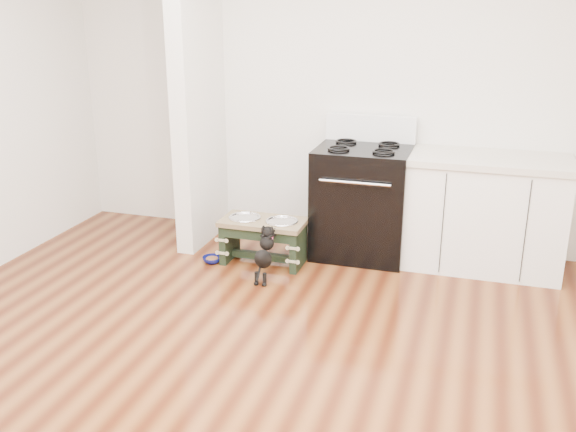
# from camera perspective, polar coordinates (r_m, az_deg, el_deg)

# --- Properties ---
(ground) EXTENTS (5.00, 5.00, 0.00)m
(ground) POSITION_cam_1_polar(r_m,az_deg,el_deg) (3.74, -4.09, -14.83)
(ground) COLOR #451B0C
(ground) RESTS_ON ground
(room_shell) EXTENTS (5.00, 5.00, 5.00)m
(room_shell) POSITION_cam_1_polar(r_m,az_deg,el_deg) (3.15, -4.78, 10.53)
(room_shell) COLOR silver
(room_shell) RESTS_ON ground
(partition_wall) EXTENTS (0.15, 0.80, 2.70)m
(partition_wall) POSITION_cam_1_polar(r_m,az_deg,el_deg) (5.56, -8.01, 11.19)
(partition_wall) COLOR silver
(partition_wall) RESTS_ON ground
(oven_range) EXTENTS (0.76, 0.69, 1.14)m
(oven_range) POSITION_cam_1_polar(r_m,az_deg,el_deg) (5.37, 6.62, 1.45)
(oven_range) COLOR black
(oven_range) RESTS_ON ground
(cabinet_run) EXTENTS (1.24, 0.64, 0.91)m
(cabinet_run) POSITION_cam_1_polar(r_m,az_deg,el_deg) (5.32, 17.06, 0.26)
(cabinet_run) COLOR white
(cabinet_run) RESTS_ON ground
(dog_feeder) EXTENTS (0.68, 0.36, 0.39)m
(dog_feeder) POSITION_cam_1_polar(r_m,az_deg,el_deg) (5.21, -2.23, -1.48)
(dog_feeder) COLOR black
(dog_feeder) RESTS_ON ground
(puppy) EXTENTS (0.12, 0.35, 0.42)m
(puppy) POSITION_cam_1_polar(r_m,az_deg,el_deg) (4.91, -2.09, -3.26)
(puppy) COLOR black
(puppy) RESTS_ON ground
(floor_bowl) EXTENTS (0.16, 0.16, 0.05)m
(floor_bowl) POSITION_cam_1_polar(r_m,az_deg,el_deg) (5.34, -6.77, -3.87)
(floor_bowl) COLOR #0B1052
(floor_bowl) RESTS_ON ground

